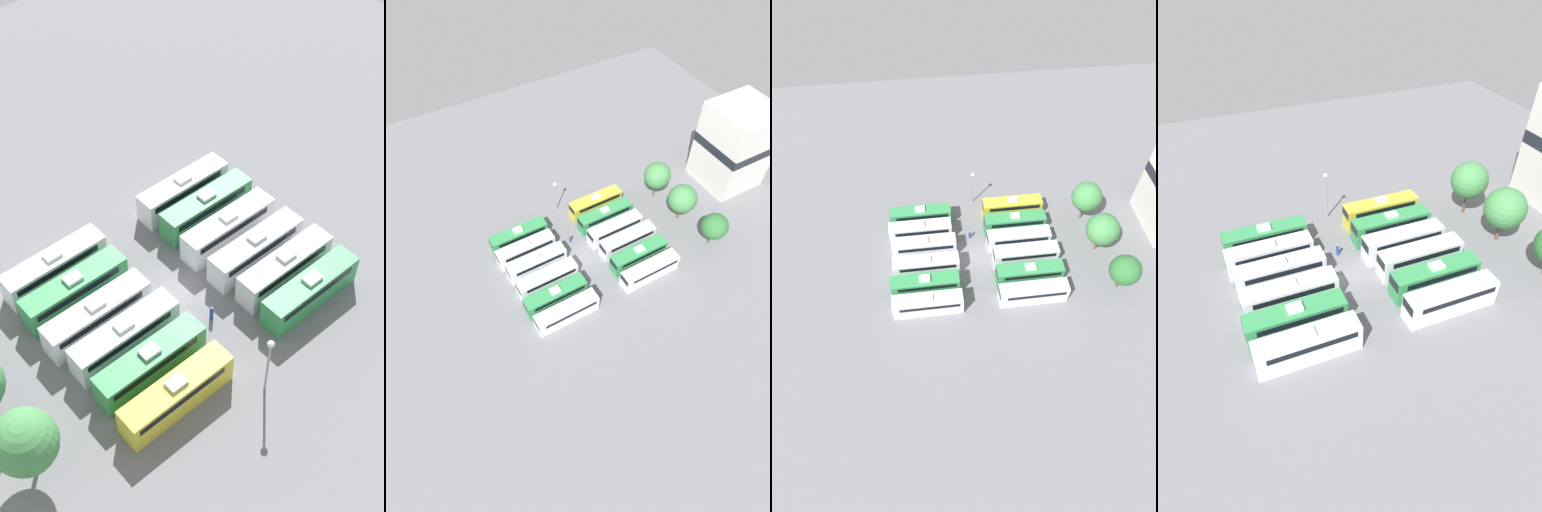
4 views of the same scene
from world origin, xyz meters
The scene contains 16 objects.
ground_plane centered at (0.00, 0.00, 0.00)m, with size 111.65×111.65×0.00m, color slate.
bus_0 centered at (-8.69, -7.94, 1.76)m, with size 2.45×10.32×3.56m.
bus_1 centered at (-5.32, -8.18, 1.76)m, with size 2.45×10.32×3.56m.
bus_2 centered at (-1.90, -7.78, 1.76)m, with size 2.45×10.32×3.56m.
bus_3 centered at (1.87, -7.70, 1.76)m, with size 2.45×10.32×3.56m.
bus_4 centered at (5.40, -8.05, 1.76)m, with size 2.45×10.32×3.56m.
bus_5 centered at (8.82, -7.90, 1.76)m, with size 2.45×10.32×3.56m.
bus_6 centered at (-8.92, 8.04, 1.76)m, with size 2.45×10.32×3.56m.
bus_7 centered at (-5.24, 7.75, 1.76)m, with size 2.45×10.32×3.56m.
bus_8 centered at (-1.72, 7.70, 1.76)m, with size 2.45×10.32×3.56m.
bus_9 centered at (1.65, 8.18, 1.76)m, with size 2.45×10.32×3.56m.
bus_10 centered at (5.27, 8.02, 1.76)m, with size 2.45×10.32×3.56m.
bus_11 centered at (8.76, 7.84, 1.76)m, with size 2.45×10.32×3.56m.
worker_person centered at (-4.26, -0.04, 0.77)m, with size 0.36×0.36×1.66m.
light_pole centered at (-12.61, 1.53, 4.72)m, with size 0.60×0.60×6.83m.
tree_0 centered at (-6.40, 19.94, 5.17)m, with size 5.03×5.03×7.69m.
Camera 1 is at (-32.09, 26.60, 51.76)m, focal length 50.00 mm.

